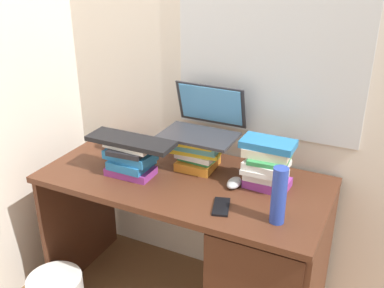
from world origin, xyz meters
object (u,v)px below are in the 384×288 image
object	(u,v)px
book_stack_tall	(198,152)
book_stack_keyboard_riser	(131,158)
cell_phone	(221,207)
book_stack_side	(267,163)
laptop	(204,122)
mug	(112,141)
computer_mouse	(234,183)
water_bottle	(279,196)
desk	(247,260)
keyboard	(131,141)

from	to	relation	value
book_stack_tall	book_stack_keyboard_riser	size ratio (longest dim) A/B	1.03
cell_phone	book_stack_side	bearing A→B (deg)	49.71
book_stack_tall	book_stack_keyboard_riser	world-z (taller)	book_stack_keyboard_riser
laptop	cell_phone	bearing A→B (deg)	-55.19
cell_phone	mug	bearing A→B (deg)	142.23
laptop	computer_mouse	size ratio (longest dim) A/B	3.43
laptop	computer_mouse	distance (m)	0.34
book_stack_tall	water_bottle	bearing A→B (deg)	-31.20
desk	computer_mouse	world-z (taller)	computer_mouse
keyboard	water_bottle	world-z (taller)	water_bottle
book_stack_side	laptop	size ratio (longest dim) A/B	0.65
book_stack_tall	mug	distance (m)	0.50
book_stack_keyboard_riser	book_stack_side	world-z (taller)	book_stack_side
book_stack_keyboard_riser	cell_phone	bearing A→B (deg)	-10.24
keyboard	computer_mouse	world-z (taller)	keyboard
book_stack_side	keyboard	distance (m)	0.63
desk	keyboard	size ratio (longest dim) A/B	3.19
book_stack_keyboard_riser	laptop	distance (m)	0.39
book_stack_tall	computer_mouse	xyz separation A→B (m)	(0.23, -0.10, -0.07)
book_stack_tall	computer_mouse	size ratio (longest dim) A/B	2.41
book_stack_tall	mug	size ratio (longest dim) A/B	2.15
mug	keyboard	bearing A→B (deg)	-37.71
mug	book_stack_tall	bearing A→B (deg)	1.17
book_stack_keyboard_riser	book_stack_side	distance (m)	0.63
mug	book_stack_keyboard_riser	bearing A→B (deg)	-38.18
mug	desk	bearing A→B (deg)	-9.73
book_stack_keyboard_riser	laptop	bearing A→B (deg)	45.23
computer_mouse	cell_phone	bearing A→B (deg)	-85.08
book_stack_tall	book_stack_keyboard_riser	distance (m)	0.33
water_bottle	book_stack_side	bearing A→B (deg)	116.34
mug	water_bottle	size ratio (longest dim) A/B	0.49
book_stack_side	computer_mouse	distance (m)	0.17
book_stack_keyboard_riser	laptop	size ratio (longest dim) A/B	0.68
keyboard	mug	world-z (taller)	keyboard
book_stack_keyboard_riser	book_stack_tall	bearing A→B (deg)	38.19
book_stack_side	mug	xyz separation A→B (m)	(-0.85, 0.03, -0.07)
book_stack_tall	water_bottle	world-z (taller)	water_bottle
desk	mug	xyz separation A→B (m)	(-0.82, 0.14, 0.39)
book_stack_tall	computer_mouse	world-z (taller)	book_stack_tall
desk	book_stack_keyboard_riser	world-z (taller)	book_stack_keyboard_riser
keyboard	cell_phone	xyz separation A→B (m)	(0.49, -0.09, -0.17)
computer_mouse	mug	bearing A→B (deg)	172.86
desk	book_stack_tall	world-z (taller)	book_stack_tall
keyboard	water_bottle	bearing A→B (deg)	-7.14
desk	book_stack_keyboard_riser	size ratio (longest dim) A/B	5.49
book_stack_tall	keyboard	xyz separation A→B (m)	(-0.25, -0.20, 0.09)
desk	mug	world-z (taller)	mug
book_stack_keyboard_riser	computer_mouse	xyz separation A→B (m)	(0.48, 0.10, -0.06)
book_stack_tall	mug	world-z (taller)	book_stack_tall
laptop	keyboard	world-z (taller)	laptop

